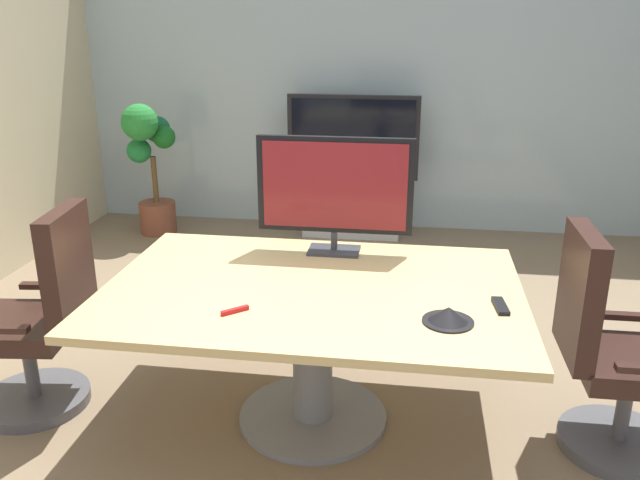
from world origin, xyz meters
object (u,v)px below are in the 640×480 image
Objects in this scene: office_chair_left at (43,328)px; wall_display_unit at (352,189)px; office_chair_right at (610,363)px; conference_phone at (448,316)px; potted_plant at (151,161)px; conference_table at (313,318)px; remote_control at (500,306)px; tv_monitor at (335,188)px.

office_chair_left is 0.83× the size of wall_display_unit.
office_chair_right is 0.87m from conference_phone.
office_chair_right is 4.37m from potted_plant.
conference_table is 1.83× the size of office_chair_right.
conference_table is 1.52× the size of wall_display_unit.
remote_control is at bearing -72.82° from wall_display_unit.
potted_plant is (-3.35, 2.79, 0.26)m from office_chair_right.
tv_monitor is at bearing 104.88° from office_chair_left.
conference_table is 1.83× the size of office_chair_left.
potted_plant is (-1.95, 2.76, 0.14)m from conference_table.
wall_display_unit is at bearing 25.53° from office_chair_right.
conference_table is 0.73m from tv_monitor.
wall_display_unit is 3.32m from remote_control.
conference_table is 3.04m from wall_display_unit.
tv_monitor reaches higher than wall_display_unit.
potted_plant is (-1.85, -0.27, 0.27)m from wall_display_unit.
tv_monitor is 1.05m from conference_phone.
office_chair_left is 6.41× the size of remote_control.
office_chair_right reaches higher than conference_phone.
office_chair_left is at bearing 173.27° from remote_control.
wall_display_unit is 3.43m from conference_phone.
remote_control is (0.87, -0.12, 0.18)m from conference_table.
tv_monitor reaches higher than potted_plant.
tv_monitor is at bearing -48.57° from potted_plant.
tv_monitor is 2.63m from wall_display_unit.
conference_table is at bearing 86.18° from office_chair_left.
remote_control is (0.83, -0.62, -0.35)m from tv_monitor.
tv_monitor is at bearing -86.63° from wall_display_unit.
office_chair_right is 0.83× the size of wall_display_unit.
tv_monitor is 3.82× the size of conference_phone.
conference_phone is at bearing -25.33° from conference_table.
wall_display_unit reaches higher than potted_plant.
remote_control is (-0.53, -0.09, 0.30)m from office_chair_right.
office_chair_right is 1.30× the size of tv_monitor.
wall_display_unit reaches higher than office_chair_left.
conference_table is 11.75× the size of remote_control.
office_chair_right is (1.40, -0.02, -0.12)m from conference_table.
tv_monitor is at bearing 85.15° from conference_table.
tv_monitor reaches higher than office_chair_left.
potted_plant reaches higher than conference_phone.
office_chair_right is at bearing 4.27° from remote_control.
office_chair_left is 4.95× the size of conference_phone.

